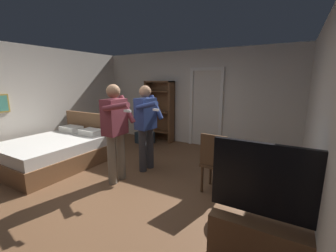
{
  "coord_description": "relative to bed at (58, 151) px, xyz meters",
  "views": [
    {
      "loc": [
        2.56,
        -2.61,
        1.8
      ],
      "look_at": [
        0.76,
        0.5,
        1.05
      ],
      "focal_mm": 23.42,
      "sensor_mm": 36.0,
      "label": 1
    }
  ],
  "objects": [
    {
      "name": "ground_plane",
      "position": [
        1.8,
        -0.13,
        -0.3
      ],
      "size": [
        6.7,
        6.7,
        0.0
      ],
      "primitive_type": "plane",
      "color": "brown"
    },
    {
      "name": "wall_back",
      "position": [
        1.8,
        2.97,
        1.0
      ],
      "size": [
        5.88,
        0.12,
        2.6
      ],
      "primitive_type": "cube",
      "color": "silver",
      "rests_on": "ground_plane"
    },
    {
      "name": "wall_left",
      "position": [
        -1.08,
        -0.13,
        1.0
      ],
      "size": [
        0.15,
        6.33,
        2.6
      ],
      "color": "silver",
      "rests_on": "ground_plane"
    },
    {
      "name": "wall_right",
      "position": [
        4.68,
        -0.13,
        1.0
      ],
      "size": [
        0.12,
        6.33,
        2.6
      ],
      "primitive_type": "cube",
      "color": "silver",
      "rests_on": "ground_plane"
    },
    {
      "name": "doorway_frame",
      "position": [
        2.29,
        2.89,
        0.92
      ],
      "size": [
        0.93,
        0.08,
        2.13
      ],
      "color": "white",
      "rests_on": "ground_plane"
    },
    {
      "name": "bed",
      "position": [
        0.0,
        0.0,
        0.0
      ],
      "size": [
        1.61,
        2.03,
        1.02
      ],
      "color": "brown",
      "rests_on": "ground_plane"
    },
    {
      "name": "bookshelf",
      "position": [
        0.92,
        2.75,
        0.66
      ],
      "size": [
        0.87,
        0.32,
        1.78
      ],
      "color": "brown",
      "rests_on": "ground_plane"
    },
    {
      "name": "tv_flatscreen",
      "position": [
        4.32,
        -0.74,
        0.07
      ],
      "size": [
        1.16,
        0.4,
        1.28
      ],
      "color": "brown",
      "rests_on": "ground_plane"
    },
    {
      "name": "side_table",
      "position": [
        4.06,
        0.43,
        0.17
      ],
      "size": [
        0.68,
        0.68,
        0.7
      ],
      "color": "#4C331E",
      "rests_on": "ground_plane"
    },
    {
      "name": "laptop",
      "position": [
        4.04,
        0.39,
        0.45
      ],
      "size": [
        0.36,
        0.37,
        0.16
      ],
      "color": "black",
      "rests_on": "side_table"
    },
    {
      "name": "bottle_on_table",
      "position": [
        4.2,
        0.35,
        0.52
      ],
      "size": [
        0.06,
        0.06,
        0.29
      ],
      "color": "#354E21",
      "rests_on": "side_table"
    },
    {
      "name": "wooden_chair",
      "position": [
        3.36,
        0.49,
        0.24
      ],
      "size": [
        0.45,
        0.45,
        0.99
      ],
      "color": "#4C331E",
      "rests_on": "ground_plane"
    },
    {
      "name": "person_blue_shirt",
      "position": [
        1.71,
        0.03,
        0.71
      ],
      "size": [
        0.7,
        0.56,
        1.74
      ],
      "color": "gray",
      "rests_on": "ground_plane"
    },
    {
      "name": "person_striped_shirt",
      "position": [
        1.86,
        0.72,
        0.68
      ],
      "size": [
        0.66,
        0.6,
        1.71
      ],
      "color": "#333338",
      "rests_on": "ground_plane"
    },
    {
      "name": "suitcase_dark",
      "position": [
        0.68,
        2.27,
        -0.14
      ],
      "size": [
        0.5,
        0.39,
        0.33
      ],
      "primitive_type": "cube",
      "rotation": [
        0.0,
        0.0,
        -0.08
      ],
      "color": "#1E2D38",
      "rests_on": "ground_plane"
    }
  ]
}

